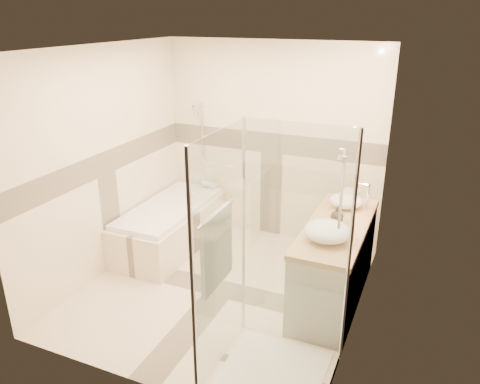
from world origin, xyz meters
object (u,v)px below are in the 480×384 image
at_px(vessel_sink_near, 346,201).
at_px(amenity_bottle_a, 334,221).
at_px(bathtub, 171,224).
at_px(vanity, 335,262).
at_px(shower_enclosure, 263,319).
at_px(vessel_sink_far, 327,231).
at_px(amenity_bottle_b, 337,215).

bearing_deg(vessel_sink_near, amenity_bottle_a, -90.00).
distance_m(bathtub, vessel_sink_near, 2.22).
xyz_separation_m(vanity, vessel_sink_near, (-0.02, 0.47, 0.49)).
bearing_deg(bathtub, shower_enclosure, -41.10).
relative_size(bathtub, amenity_bottle_a, 11.48).
bearing_deg(amenity_bottle_a, vanity, 79.06).
xyz_separation_m(vessel_sink_far, amenity_bottle_b, (0.00, 0.41, -0.00)).
bearing_deg(amenity_bottle_b, shower_enclosure, -101.78).
xyz_separation_m(amenity_bottle_a, amenity_bottle_b, (0.00, 0.14, 0.01)).
height_order(vessel_sink_near, vessel_sink_far, vessel_sink_far).
bearing_deg(vanity, amenity_bottle_a, -100.94).
bearing_deg(bathtub, vanity, -9.25).
xyz_separation_m(shower_enclosure, vessel_sink_near, (0.27, 1.74, 0.42)).
bearing_deg(shower_enclosure, bathtub, 138.90).
bearing_deg(amenity_bottle_a, vessel_sink_near, 90.00).
bearing_deg(shower_enclosure, vanity, 77.03).
bearing_deg(amenity_bottle_a, shower_enclosure, -103.15).
bearing_deg(amenity_bottle_b, vanity, -61.51).
bearing_deg(vanity, shower_enclosure, -102.97).
distance_m(bathtub, shower_enclosure, 2.47).
relative_size(vanity, vessel_sink_far, 3.76).
distance_m(shower_enclosure, vessel_sink_near, 1.81).
bearing_deg(amenity_bottle_a, vessel_sink_far, -90.00).
bearing_deg(vessel_sink_far, vanity, 86.91).
bearing_deg(vessel_sink_near, bathtub, -176.77).
xyz_separation_m(shower_enclosure, vessel_sink_far, (0.27, 0.90, 0.43)).
bearing_deg(vessel_sink_near, vessel_sink_far, -90.00).
height_order(vanity, vessel_sink_near, vessel_sink_near).
height_order(bathtub, vessel_sink_far, vessel_sink_far).
distance_m(shower_enclosure, amenity_bottle_a, 1.27).
height_order(shower_enclosure, amenity_bottle_b, shower_enclosure).
bearing_deg(vessel_sink_near, shower_enclosure, -98.90).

